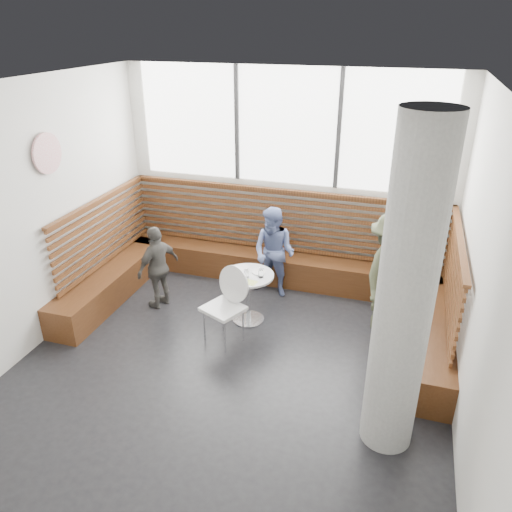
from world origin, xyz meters
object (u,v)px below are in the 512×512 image
(child_left, at_px, (158,267))
(cafe_chair, at_px, (225,299))
(child_back, at_px, (274,253))
(cafe_table, at_px, (248,288))
(concrete_column, at_px, (405,297))
(adult_man, at_px, (389,273))

(child_left, bearing_deg, cafe_chair, 88.14)
(child_back, bearing_deg, cafe_table, -86.65)
(concrete_column, bearing_deg, cafe_chair, 152.13)
(child_back, bearing_deg, concrete_column, -40.65)
(cafe_chair, height_order, child_back, child_back)
(adult_man, bearing_deg, concrete_column, -157.16)
(cafe_chair, bearing_deg, child_left, -178.90)
(cafe_table, height_order, cafe_chair, cafe_chair)
(cafe_chair, height_order, adult_man, adult_man)
(child_back, bearing_deg, cafe_chair, -89.32)
(cafe_chair, distance_m, adult_man, 2.13)
(child_left, bearing_deg, child_back, 140.04)
(adult_man, distance_m, child_back, 1.72)
(adult_man, bearing_deg, child_back, 93.10)
(cafe_table, bearing_deg, adult_man, 12.32)
(cafe_chair, bearing_deg, concrete_column, -3.62)
(child_left, bearing_deg, adult_man, 118.09)
(cafe_chair, relative_size, child_left, 0.82)
(concrete_column, distance_m, child_back, 3.18)
(adult_man, xyz_separation_m, child_back, (-1.65, 0.43, -0.14))
(cafe_table, relative_size, child_left, 0.58)
(cafe_table, relative_size, adult_man, 0.44)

